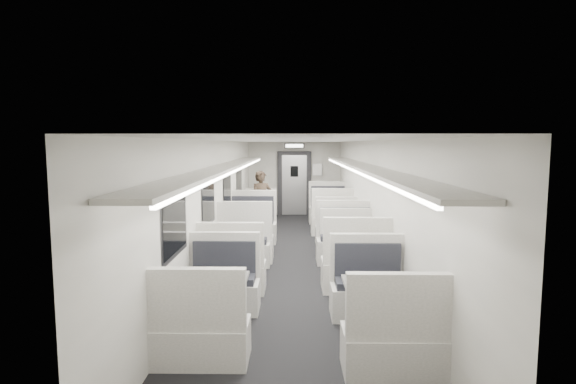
{
  "coord_description": "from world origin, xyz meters",
  "views": [
    {
      "loc": [
        -0.01,
        -8.68,
        2.34
      ],
      "look_at": [
        -0.15,
        1.65,
        1.23
      ],
      "focal_mm": 28.0,
      "sensor_mm": 36.0,
      "label": 1
    }
  ],
  "objects_px": {
    "booth_left_a": "(258,217)",
    "vestibule_door": "(294,184)",
    "booth_left_c": "(238,255)",
    "booth_right_d": "(379,310)",
    "passenger": "(262,201)",
    "exit_sign": "(294,146)",
    "booth_left_b": "(249,232)",
    "booth_right_c": "(350,252)",
    "booth_right_b": "(340,235)",
    "booth_left_d": "(214,304)",
    "booth_right_a": "(330,214)"
  },
  "relations": [
    {
      "from": "vestibule_door",
      "to": "exit_sign",
      "type": "height_order",
      "value": "exit_sign"
    },
    {
      "from": "booth_right_a",
      "to": "booth_right_d",
      "type": "bearing_deg",
      "value": -90.0
    },
    {
      "from": "booth_right_c",
      "to": "exit_sign",
      "type": "xyz_separation_m",
      "value": [
        -1.0,
        6.24,
        1.87
      ]
    },
    {
      "from": "booth_left_c",
      "to": "booth_right_a",
      "type": "height_order",
      "value": "booth_right_a"
    },
    {
      "from": "passenger",
      "to": "booth_left_c",
      "type": "bearing_deg",
      "value": -116.47
    },
    {
      "from": "booth_left_d",
      "to": "vestibule_door",
      "type": "relative_size",
      "value": 0.97
    },
    {
      "from": "booth_right_b",
      "to": "passenger",
      "type": "distance_m",
      "value": 2.95
    },
    {
      "from": "passenger",
      "to": "booth_left_d",
      "type": "bearing_deg",
      "value": -115.83
    },
    {
      "from": "booth_right_a",
      "to": "passenger",
      "type": "bearing_deg",
      "value": -165.12
    },
    {
      "from": "booth_right_b",
      "to": "vestibule_door",
      "type": "bearing_deg",
      "value": 101.38
    },
    {
      "from": "booth_right_d",
      "to": "passenger",
      "type": "relative_size",
      "value": 1.27
    },
    {
      "from": "vestibule_door",
      "to": "booth_right_b",
      "type": "bearing_deg",
      "value": -78.62
    },
    {
      "from": "booth_left_a",
      "to": "booth_left_b",
      "type": "height_order",
      "value": "booth_left_b"
    },
    {
      "from": "booth_left_b",
      "to": "booth_left_c",
      "type": "distance_m",
      "value": 1.94
    },
    {
      "from": "passenger",
      "to": "exit_sign",
      "type": "height_order",
      "value": "exit_sign"
    },
    {
      "from": "booth_left_a",
      "to": "vestibule_door",
      "type": "distance_m",
      "value": 2.79
    },
    {
      "from": "vestibule_door",
      "to": "booth_right_d",
      "type": "bearing_deg",
      "value": -83.95
    },
    {
      "from": "booth_left_b",
      "to": "booth_left_d",
      "type": "xyz_separation_m",
      "value": [
        0.0,
        -4.31,
        -0.05
      ]
    },
    {
      "from": "booth_right_c",
      "to": "vestibule_door",
      "type": "relative_size",
      "value": 1.08
    },
    {
      "from": "booth_left_a",
      "to": "exit_sign",
      "type": "distance_m",
      "value": 2.97
    },
    {
      "from": "booth_right_d",
      "to": "passenger",
      "type": "height_order",
      "value": "passenger"
    },
    {
      "from": "booth_left_c",
      "to": "booth_right_d",
      "type": "xyz_separation_m",
      "value": [
        2.0,
        -2.57,
        -0.01
      ]
    },
    {
      "from": "booth_right_d",
      "to": "booth_right_b",
      "type": "bearing_deg",
      "value": 90.0
    },
    {
      "from": "booth_right_a",
      "to": "booth_right_c",
      "type": "xyz_separation_m",
      "value": [
        0.0,
        -4.49,
        -0.0
      ]
    },
    {
      "from": "booth_right_c",
      "to": "booth_right_d",
      "type": "relative_size",
      "value": 1.1
    },
    {
      "from": "booth_right_d",
      "to": "exit_sign",
      "type": "bearing_deg",
      "value": 96.37
    },
    {
      "from": "booth_right_a",
      "to": "booth_right_c",
      "type": "bearing_deg",
      "value": -90.0
    },
    {
      "from": "booth_left_d",
      "to": "booth_right_d",
      "type": "height_order",
      "value": "booth_right_d"
    },
    {
      "from": "booth_left_b",
      "to": "booth_right_c",
      "type": "distance_m",
      "value": 2.69
    },
    {
      "from": "booth_left_a",
      "to": "exit_sign",
      "type": "bearing_deg",
      "value": 63.73
    },
    {
      "from": "booth_right_c",
      "to": "exit_sign",
      "type": "distance_m",
      "value": 6.6
    },
    {
      "from": "booth_left_c",
      "to": "booth_right_c",
      "type": "bearing_deg",
      "value": 3.97
    },
    {
      "from": "booth_left_d",
      "to": "exit_sign",
      "type": "height_order",
      "value": "exit_sign"
    },
    {
      "from": "booth_left_a",
      "to": "booth_left_c",
      "type": "height_order",
      "value": "booth_left_c"
    },
    {
      "from": "booth_left_b",
      "to": "booth_left_c",
      "type": "relative_size",
      "value": 1.07
    },
    {
      "from": "booth_right_a",
      "to": "booth_right_c",
      "type": "distance_m",
      "value": 4.49
    },
    {
      "from": "booth_left_c",
      "to": "booth_left_a",
      "type": "bearing_deg",
      "value": 90.0
    },
    {
      "from": "booth_left_c",
      "to": "booth_right_c",
      "type": "height_order",
      "value": "booth_right_c"
    },
    {
      "from": "booth_right_b",
      "to": "booth_right_c",
      "type": "height_order",
      "value": "booth_right_c"
    },
    {
      "from": "booth_left_c",
      "to": "booth_right_a",
      "type": "relative_size",
      "value": 0.94
    },
    {
      "from": "booth_left_d",
      "to": "booth_right_d",
      "type": "bearing_deg",
      "value": -5.57
    },
    {
      "from": "booth_left_b",
      "to": "exit_sign",
      "type": "xyz_separation_m",
      "value": [
        1.0,
        4.45,
        1.87
      ]
    },
    {
      "from": "booth_left_d",
      "to": "booth_left_b",
      "type": "bearing_deg",
      "value": 90.0
    },
    {
      "from": "booth_right_b",
      "to": "passenger",
      "type": "xyz_separation_m",
      "value": [
        -1.87,
        2.23,
        0.45
      ]
    },
    {
      "from": "booth_left_c",
      "to": "booth_right_d",
      "type": "distance_m",
      "value": 3.26
    },
    {
      "from": "booth_left_a",
      "to": "booth_right_d",
      "type": "xyz_separation_m",
      "value": [
        2.0,
        -6.93,
        0.02
      ]
    },
    {
      "from": "booth_left_b",
      "to": "booth_right_b",
      "type": "distance_m",
      "value": 2.0
    },
    {
      "from": "booth_left_a",
      "to": "passenger",
      "type": "height_order",
      "value": "passenger"
    },
    {
      "from": "booth_left_b",
      "to": "booth_left_d",
      "type": "bearing_deg",
      "value": -90.0
    },
    {
      "from": "booth_right_c",
      "to": "vestibule_door",
      "type": "height_order",
      "value": "vestibule_door"
    }
  ]
}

